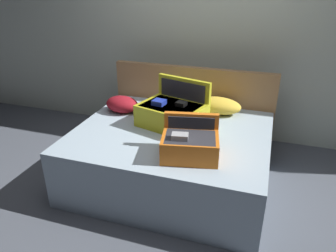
% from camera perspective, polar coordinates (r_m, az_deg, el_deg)
% --- Properties ---
extents(ground_plane, '(12.00, 12.00, 0.00)m').
position_cam_1_polar(ground_plane, '(3.03, -1.73, -13.54)').
color(ground_plane, '#4C515B').
extents(back_wall, '(8.00, 0.10, 2.60)m').
position_cam_1_polar(back_wall, '(3.99, 6.34, 16.54)').
color(back_wall, '#B7C1B2').
rests_on(back_wall, ground).
extents(bed, '(1.81, 1.51, 0.56)m').
position_cam_1_polar(bed, '(3.18, 0.63, -5.33)').
color(bed, '#99ADBC').
rests_on(bed, ground).
extents(headboard, '(1.85, 0.08, 0.97)m').
position_cam_1_polar(headboard, '(3.78, 4.27, 3.23)').
color(headboard, olive).
rests_on(headboard, ground).
extents(hard_case_large, '(0.69, 0.61, 0.42)m').
position_cam_1_polar(hard_case_large, '(3.12, 0.82, 2.47)').
color(hard_case_large, gold).
rests_on(hard_case_large, bed).
extents(hard_case_medium, '(0.51, 0.44, 0.31)m').
position_cam_1_polar(hard_case_medium, '(2.59, 3.92, -3.11)').
color(hard_case_medium, '#D16619').
rests_on(hard_case_medium, bed).
extents(pillow_near_headboard, '(0.38, 0.28, 0.17)m').
position_cam_1_polar(pillow_near_headboard, '(3.48, -8.13, 3.84)').
color(pillow_near_headboard, maroon).
rests_on(pillow_near_headboard, bed).
extents(pillow_center_head, '(0.51, 0.30, 0.17)m').
position_cam_1_polar(pillow_center_head, '(3.45, 8.79, 3.61)').
color(pillow_center_head, gold).
rests_on(pillow_center_head, bed).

